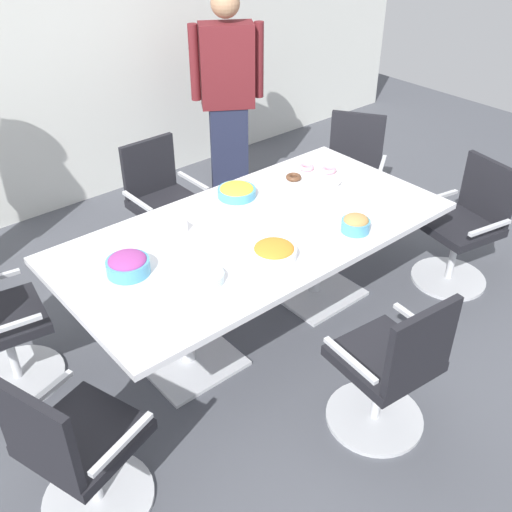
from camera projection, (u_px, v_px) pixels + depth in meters
name	position (u px, v px, depth m)	size (l,w,h in m)	color
ground_plane	(256.00, 324.00, 4.01)	(10.00, 10.00, 0.01)	#4C4F56
back_wall	(62.00, 40.00, 4.75)	(8.00, 0.10, 2.80)	silver
conference_table	(256.00, 246.00, 3.66)	(2.40, 1.20, 0.75)	silver
office_chair_0	(390.00, 372.00, 3.07)	(0.59, 0.59, 0.91)	silver
office_chair_1	(464.00, 231.00, 4.22)	(0.64, 0.64, 0.91)	silver
office_chair_2	(351.00, 178.00, 4.92)	(0.75, 0.75, 0.91)	silver
office_chair_3	(164.00, 209.00, 4.49)	(0.55, 0.55, 0.91)	silver
office_chair_5	(77.00, 454.00, 2.65)	(0.68, 0.68, 0.91)	silver
person_standing_1	(228.00, 96.00, 5.02)	(0.56, 0.42, 1.79)	#232842
snack_bowl_cookies	(356.00, 223.00, 3.54)	(0.17, 0.17, 0.11)	#4C9EC6
snack_bowl_candy_mix	(128.00, 264.00, 3.18)	(0.23, 0.23, 0.12)	#4C9EC6
snack_bowl_chips_orange	(274.00, 251.00, 3.30)	(0.25, 0.25, 0.09)	white
snack_bowl_chips_yellow	(237.00, 191.00, 3.91)	(0.25, 0.25, 0.08)	#4C9EC6
donut_platter	(315.00, 177.00, 4.13)	(0.39, 0.39, 0.04)	white
plate_stack	(206.00, 277.00, 3.13)	(0.20, 0.20, 0.05)	white
napkin_pile	(167.00, 226.00, 3.54)	(0.18, 0.18, 0.08)	white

